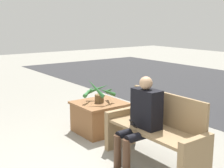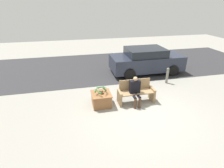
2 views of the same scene
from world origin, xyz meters
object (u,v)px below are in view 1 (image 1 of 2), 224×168
object	(u,v)px
planter_box	(99,116)
bench	(156,132)
person_seated	(142,116)
potted_plant	(100,92)

from	to	relation	value
planter_box	bench	bearing A→B (deg)	-1.94
planter_box	person_seated	bearing A→B (deg)	-9.67
bench	potted_plant	world-z (taller)	potted_plant
bench	planter_box	xyz separation A→B (m)	(-1.45, 0.05, -0.15)
bench	potted_plant	size ratio (longest dim) A/B	2.67
person_seated	potted_plant	distance (m)	1.37
bench	person_seated	xyz separation A→B (m)	(-0.10, -0.18, 0.23)
person_seated	bench	bearing A→B (deg)	61.22
planter_box	potted_plant	xyz separation A→B (m)	(-0.00, 0.01, 0.42)
bench	person_seated	size ratio (longest dim) A/B	1.27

